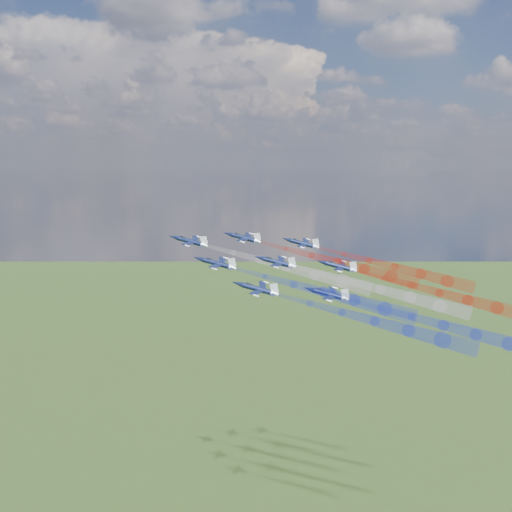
# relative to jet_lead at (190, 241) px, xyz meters

# --- Properties ---
(jet_lead) EXTENTS (13.56, 11.48, 6.94)m
(jet_lead) POSITION_rel_jet_lead_xyz_m (0.00, 0.00, 0.00)
(jet_lead) COLOR black
(trail_lead) EXTENTS (43.92, 11.96, 14.03)m
(trail_lead) POSITION_rel_jet_lead_xyz_m (26.10, -4.61, -5.99)
(trail_lead) COLOR white
(jet_inner_left) EXTENTS (13.56, 11.48, 6.94)m
(jet_inner_left) POSITION_rel_jet_lead_xyz_m (8.84, -13.55, -3.76)
(jet_inner_left) COLOR black
(trail_inner_left) EXTENTS (43.92, 11.96, 14.03)m
(trail_inner_left) POSITION_rel_jet_lead_xyz_m (34.94, -18.16, -9.74)
(trail_inner_left) COLOR #1B2FED
(jet_inner_right) EXTENTS (13.56, 11.48, 6.94)m
(jet_inner_right) POSITION_rel_jet_lead_xyz_m (13.62, 9.54, -0.06)
(jet_inner_right) COLOR black
(trail_inner_right) EXTENTS (43.92, 11.96, 14.03)m
(trail_inner_right) POSITION_rel_jet_lead_xyz_m (39.72, 4.93, -6.05)
(trail_inner_right) COLOR red
(jet_outer_left) EXTENTS (13.56, 11.48, 6.94)m
(jet_outer_left) POSITION_rel_jet_lead_xyz_m (19.55, -25.47, -7.63)
(jet_outer_left) COLOR black
(trail_outer_left) EXTENTS (43.92, 11.96, 14.03)m
(trail_outer_left) POSITION_rel_jet_lead_xyz_m (45.65, -30.08, -13.62)
(trail_outer_left) COLOR #1B2FED
(jet_center_third) EXTENTS (13.56, 11.48, 6.94)m
(jet_center_third) POSITION_rel_jet_lead_xyz_m (23.37, -5.28, -4.60)
(jet_center_third) COLOR black
(trail_center_third) EXTENTS (43.92, 11.96, 14.03)m
(trail_center_third) POSITION_rel_jet_lead_xyz_m (49.47, -9.89, -10.59)
(trail_center_third) COLOR white
(jet_outer_right) EXTENTS (13.56, 11.48, 6.94)m
(jet_outer_right) POSITION_rel_jet_lead_xyz_m (30.12, 16.52, -2.40)
(jet_outer_right) COLOR black
(trail_outer_right) EXTENTS (43.92, 11.96, 14.03)m
(trail_outer_right) POSITION_rel_jet_lead_xyz_m (56.22, 11.91, -8.39)
(trail_outer_right) COLOR red
(jet_rear_left) EXTENTS (13.56, 11.48, 6.94)m
(jet_rear_left) POSITION_rel_jet_lead_xyz_m (35.99, -18.32, -10.13)
(jet_rear_left) COLOR black
(trail_rear_left) EXTENTS (43.92, 11.96, 14.03)m
(trail_rear_left) POSITION_rel_jet_lead_xyz_m (62.09, -22.93, -16.11)
(trail_rear_left) COLOR #1B2FED
(jet_rear_right) EXTENTS (13.56, 11.48, 6.94)m
(jet_rear_right) POSITION_rel_jet_lead_xyz_m (39.79, 3.22, -6.90)
(jet_rear_right) COLOR black
(trail_rear_right) EXTENTS (43.92, 11.96, 14.03)m
(trail_rear_right) POSITION_rel_jet_lead_xyz_m (65.89, -1.39, -12.89)
(trail_rear_right) COLOR red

